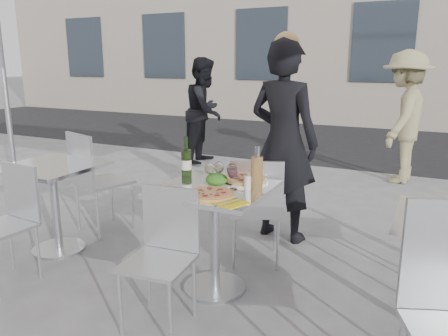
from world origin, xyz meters
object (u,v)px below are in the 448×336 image
at_px(wine_bottle, 186,161).
at_px(wineglass_red_b, 232,170).
at_px(wineglass_white_a, 210,169).
at_px(side_table_left, 54,189).
at_px(wineglass_red_a, 233,173).
at_px(napkin_right, 230,202).
at_px(pedestrian_a, 205,111).
at_px(main_table, 214,217).
at_px(carafe, 257,172).
at_px(pizza_far, 244,180).
at_px(chair_near, 164,245).
at_px(chair_far, 256,203).
at_px(sugar_shaker, 249,181).
at_px(side_chair_lnear, 10,214).
at_px(salad_plate, 217,181).
at_px(woman_diner, 283,142).
at_px(napkin_left, 160,191).
at_px(pizza_near, 210,194).
at_px(wineglass_white_b, 219,168).
at_px(side_chair_lfar, 93,174).
at_px(pedestrian_b, 404,117).

height_order(wine_bottle, wineglass_red_b, wine_bottle).
bearing_deg(wineglass_white_a, side_table_left, -178.19).
xyz_separation_m(wineglass_red_a, napkin_right, (0.11, -0.27, -0.11)).
distance_m(side_table_left, pedestrian_a, 3.58).
height_order(main_table, carafe, carafe).
distance_m(side_table_left, napkin_right, 1.77).
relative_size(side_table_left, pizza_far, 2.23).
xyz_separation_m(chair_near, wineglass_red_a, (0.24, 0.47, 0.37)).
bearing_deg(chair_far, wineglass_white_a, 44.48).
bearing_deg(sugar_shaker, side_chair_lnear, -160.33).
distance_m(chair_far, salad_plate, 0.52).
relative_size(chair_near, woman_diner, 0.47).
distance_m(sugar_shaker, napkin_left, 0.58).
distance_m(side_table_left, salad_plate, 1.52).
height_order(carafe, wineglass_white_a, carafe).
bearing_deg(wineglass_white_a, napkin_left, -126.62).
distance_m(pizza_near, wineglass_red_a, 0.22).
relative_size(chair_near, sugar_shaker, 7.78).
relative_size(pedestrian_a, carafe, 5.64).
height_order(wine_bottle, wineglass_white_b, wine_bottle).
height_order(side_chair_lfar, pedestrian_b, pedestrian_b).
height_order(chair_near, side_chair_lnear, side_chair_lnear).
relative_size(chair_far, salad_plate, 3.95).
bearing_deg(wine_bottle, pedestrian_a, 116.43).
bearing_deg(wineglass_red_b, napkin_left, -138.60).
height_order(wine_bottle, sugar_shaker, wine_bottle).
relative_size(side_table_left, side_chair_lfar, 0.79).
relative_size(pedestrian_b, napkin_right, 7.34).
relative_size(wine_bottle, carafe, 1.02).
bearing_deg(pizza_far, sugar_shaker, -56.01).
height_order(side_chair_lnear, salad_plate, side_chair_lnear).
relative_size(main_table, woman_diner, 0.43).
distance_m(pedestrian_a, pizza_far, 3.94).
relative_size(sugar_shaker, napkin_left, 0.51).
xyz_separation_m(side_chair_lnear, sugar_shaker, (1.62, 0.58, 0.30)).
height_order(chair_far, wineglass_white_b, wineglass_white_b).
height_order(main_table, pedestrian_a, pedestrian_a).
bearing_deg(pizza_far, wineglass_red_b, -103.85).
xyz_separation_m(side_chair_lnear, wineglass_red_b, (1.49, 0.58, 0.36)).
bearing_deg(pizza_near, chair_far, 85.04).
height_order(salad_plate, sugar_shaker, sugar_shaker).
relative_size(side_chair_lnear, sugar_shaker, 7.94).
bearing_deg(pizza_near, salad_plate, 106.57).
distance_m(pedestrian_b, wineglass_white_a, 3.72).
height_order(salad_plate, wineglass_white_b, wineglass_white_b).
xyz_separation_m(woman_diner, pedestrian_a, (-2.09, 2.42, -0.06)).
xyz_separation_m(salad_plate, wine_bottle, (-0.31, 0.12, 0.08)).
bearing_deg(pedestrian_b, wine_bottle, -11.58).
xyz_separation_m(wineglass_white_a, wineglass_red_b, (0.15, 0.03, 0.00)).
height_order(chair_far, side_chair_lnear, chair_far).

